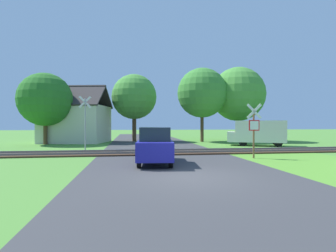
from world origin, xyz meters
TOP-DOWN VIEW (x-y plane):
  - ground_plane at (0.00, 0.00)m, footprint 160.00×160.00m
  - road_asphalt at (0.00, 2.00)m, footprint 8.20×80.00m
  - rail_track at (0.00, 7.85)m, footprint 60.00×2.60m
  - stop_sign_near at (4.78, 4.60)m, footprint 0.88×0.16m
  - crossing_sign_far at (-5.27, 9.79)m, footprint 0.85×0.27m
  - house at (-7.78, 19.52)m, footprint 7.36×6.71m
  - tree_right at (5.68, 18.57)m, footprint 5.43×5.43m
  - tree_center at (-1.67, 20.48)m, footprint 5.06×5.06m
  - tree_far at (10.10, 19.23)m, footprint 6.15×6.15m
  - tree_left at (-10.12, 17.01)m, footprint 5.04×5.04m
  - mail_truck at (9.15, 12.62)m, footprint 5.23×3.73m
  - parked_car at (-0.92, 3.52)m, footprint 2.02×4.14m

SIDE VIEW (x-z plane):
  - ground_plane at x=0.00m, z-range 0.00..0.00m
  - road_asphalt at x=0.00m, z-range 0.00..0.01m
  - rail_track at x=0.00m, z-range -0.05..0.17m
  - parked_car at x=-0.92m, z-range 0.00..1.78m
  - mail_truck at x=9.15m, z-range 0.12..2.36m
  - stop_sign_near at x=4.78m, z-range 0.21..3.30m
  - house at x=-7.78m, z-range -0.93..5.13m
  - crossing_sign_far at x=-5.27m, z-range 0.28..4.22m
  - tree_left at x=-10.12m, z-range 0.87..7.66m
  - tree_center at x=-1.67m, z-range 1.23..8.78m
  - tree_right at x=5.68m, z-range 1.31..9.39m
  - tree_far at x=10.10m, z-range 1.14..9.57m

